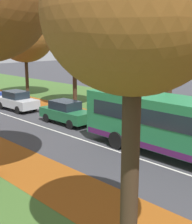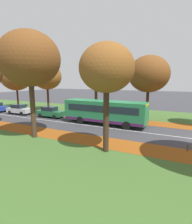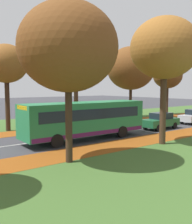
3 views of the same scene
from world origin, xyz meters
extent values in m
cube|color=#8C4714|center=(-4.60, 14.00, 0.01)|extent=(2.80, 60.00, 0.00)
cube|color=#3D6028|center=(9.20, 20.00, 0.00)|extent=(12.00, 90.00, 0.01)
cube|color=#8C4714|center=(4.60, 14.00, 0.01)|extent=(2.80, 60.00, 0.00)
cube|color=silver|center=(0.00, 20.00, 0.00)|extent=(0.12, 80.00, 0.01)
cylinder|color=#382619|center=(-6.38, 8.34, 2.42)|extent=(0.44, 0.44, 4.85)
ellipsoid|color=brown|center=(-6.38, 8.34, 6.36)|extent=(4.02, 4.02, 3.62)
cylinder|color=#422D1E|center=(-6.21, 15.98, 2.65)|extent=(0.48, 0.48, 5.31)
ellipsoid|color=brown|center=(-6.21, 15.98, 7.40)|extent=(5.57, 5.57, 5.02)
cylinder|color=#382619|center=(6.08, 7.44, 2.15)|extent=(0.39, 0.39, 4.29)
ellipsoid|color=brown|center=(6.08, 7.44, 6.32)|extent=(5.42, 5.42, 4.88)
cylinder|color=#422D1E|center=(6.27, 15.35, 2.55)|extent=(0.46, 0.46, 5.10)
ellipsoid|color=#935B23|center=(6.27, 15.35, 6.94)|extent=(4.91, 4.91, 4.42)
cylinder|color=#382619|center=(6.30, 25.07, 2.13)|extent=(0.38, 0.38, 4.26)
ellipsoid|color=brown|center=(6.30, 25.07, 6.17)|extent=(5.10, 5.10, 4.59)
cylinder|color=#382619|center=(6.39, 33.05, 1.97)|extent=(0.36, 0.36, 3.95)
ellipsoid|color=brown|center=(6.39, 33.05, 6.16)|extent=(5.90, 5.90, 5.31)
cylinder|color=#4C3823|center=(-3.59, 2.58, 0.28)|extent=(0.12, 0.12, 0.56)
cube|color=#237A47|center=(1.48, 11.82, 1.73)|extent=(2.63, 10.43, 2.50)
cube|color=#19232D|center=(1.41, 6.68, 2.08)|extent=(2.30, 0.13, 1.30)
cube|color=#19232D|center=(1.48, 11.82, 2.13)|extent=(2.65, 9.18, 0.80)
cube|color=#4C1951|center=(1.48, 11.82, 0.66)|extent=(2.64, 10.22, 0.32)
cube|color=yellow|center=(1.41, 6.66, 2.80)|extent=(1.75, 0.10, 0.28)
cylinder|color=black|center=(2.62, 8.58, 0.48)|extent=(0.31, 0.96, 0.96)
cylinder|color=black|center=(0.25, 8.61, 0.48)|extent=(0.31, 0.96, 0.96)
cylinder|color=black|center=(2.70, 14.67, 0.48)|extent=(0.31, 0.96, 0.96)
cylinder|color=black|center=(0.32, 14.70, 0.48)|extent=(0.31, 0.96, 0.96)
cube|color=#1E6038|center=(1.76, 20.74, 0.67)|extent=(1.77, 4.23, 0.70)
cube|color=#19232D|center=(1.76, 20.89, 1.32)|extent=(1.48, 2.04, 0.60)
cylinder|color=black|center=(2.56, 19.45, 0.32)|extent=(0.23, 0.64, 0.64)
cylinder|color=black|center=(1.00, 19.42, 0.32)|extent=(0.23, 0.64, 0.64)
cylinder|color=black|center=(2.52, 22.05, 0.32)|extent=(0.23, 0.64, 0.64)
cylinder|color=black|center=(0.96, 22.03, 0.32)|extent=(0.23, 0.64, 0.64)
cube|color=#B7BABF|center=(1.58, 27.09, 0.67)|extent=(1.85, 4.26, 0.70)
cube|color=#19232D|center=(1.57, 27.24, 1.32)|extent=(1.52, 2.07, 0.60)
cylinder|color=black|center=(2.40, 25.82, 0.32)|extent=(0.24, 0.65, 0.64)
cylinder|color=black|center=(0.84, 25.76, 0.32)|extent=(0.24, 0.65, 0.64)
cylinder|color=black|center=(2.31, 28.42, 0.32)|extent=(0.24, 0.65, 0.64)
cylinder|color=black|center=(0.75, 28.36, 0.32)|extent=(0.24, 0.65, 0.64)
cylinder|color=black|center=(2.31, 31.55, 0.32)|extent=(0.23, 0.64, 0.64)
camera|label=1|loc=(-11.83, 3.96, 5.75)|focal=50.00mm
camera|label=2|loc=(-18.34, 3.36, 5.45)|focal=28.00mm
camera|label=3|loc=(18.33, -0.11, 4.20)|focal=42.00mm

